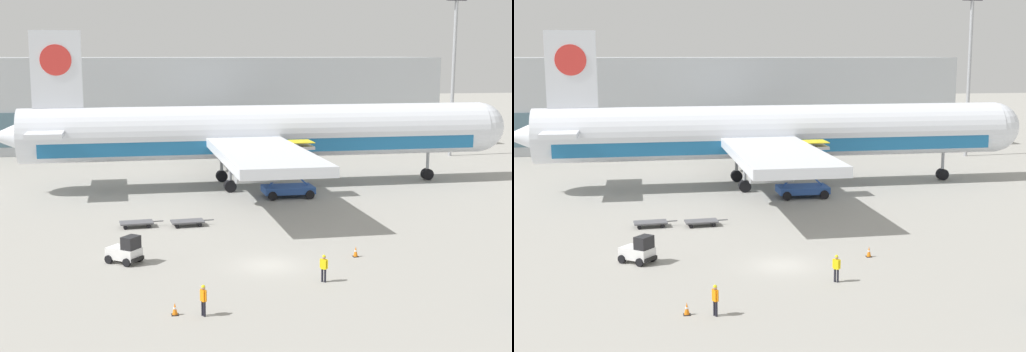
{
  "view_description": "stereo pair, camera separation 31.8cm",
  "coord_description": "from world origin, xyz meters",
  "views": [
    {
      "loc": [
        -9.3,
        -47.14,
        14.67
      ],
      "look_at": [
        1.59,
        13.59,
        4.0
      ],
      "focal_mm": 50.0,
      "sensor_mm": 36.0,
      "label": 1
    },
    {
      "loc": [
        -8.99,
        -47.19,
        14.67
      ],
      "look_at": [
        1.59,
        13.59,
        4.0
      ],
      "focal_mm": 50.0,
      "sensor_mm": 36.0,
      "label": 2
    }
  ],
  "objects": [
    {
      "name": "scissor_lift_loader",
      "position": [
        6.69,
        23.35,
        2.17
      ],
      "size": [
        5.24,
        3.42,
        5.77
      ],
      "rotation": [
        0.0,
        0.0,
        0.01
      ],
      "color": "#284C99",
      "rests_on": "ground_plane"
    },
    {
      "name": "ground_crew_near",
      "position": [
        -5.46,
        -8.9,
        1.1
      ],
      "size": [
        0.37,
        0.51,
        1.84
      ],
      "rotation": [
        0.0,
        0.0,
        2.08
      ],
      "color": "black",
      "rests_on": "ground_plane"
    },
    {
      "name": "airplane_main",
      "position": [
        4.5,
        30.2,
        5.84
      ],
      "size": [
        58.06,
        48.09,
        17.0
      ],
      "rotation": [
        0.0,
        0.0,
        0.01
      ],
      "color": "silver",
      "rests_on": "ground_plane"
    },
    {
      "name": "ground_crew_far",
      "position": [
        2.86,
        -4.22,
        1.09
      ],
      "size": [
        0.47,
        0.4,
        1.83
      ],
      "rotation": [
        0.0,
        0.0,
        5.61
      ],
      "color": "black",
      "rests_on": "ground_plane"
    },
    {
      "name": "terminal_building",
      "position": [
        -6.05,
        67.27,
        6.99
      ],
      "size": [
        90.0,
        18.2,
        14.0
      ],
      "color": "#B2B7BC",
      "rests_on": "ground_plane"
    },
    {
      "name": "baggage_tug_mid",
      "position": [
        -9.78,
        2.39,
        0.88
      ],
      "size": [
        2.79,
        2.67,
        2.0
      ],
      "rotation": [
        0.0,
        0.0,
        -0.68
      ],
      "color": "silver",
      "rests_on": "ground_plane"
    },
    {
      "name": "baggage_dolly_lead",
      "position": [
        -8.89,
        12.88,
        0.39
      ],
      "size": [
        3.75,
        1.72,
        0.48
      ],
      "rotation": [
        0.0,
        0.0,
        0.08
      ],
      "color": "#56565B",
      "rests_on": "ground_plane"
    },
    {
      "name": "light_mast",
      "position": [
        36.33,
        48.39,
        13.28
      ],
      "size": [
        2.8,
        0.5,
        22.89
      ],
      "color": "#9EA0A5",
      "rests_on": "ground_plane"
    },
    {
      "name": "baggage_dolly_second",
      "position": [
        -4.57,
        12.53,
        0.39
      ],
      "size": [
        3.75,
        1.72,
        0.48
      ],
      "rotation": [
        0.0,
        0.0,
        0.08
      ],
      "color": "#56565B",
      "rests_on": "ground_plane"
    },
    {
      "name": "traffic_cone_far",
      "position": [
        6.72,
        1.0,
        0.38
      ],
      "size": [
        0.4,
        0.4,
        0.78
      ],
      "color": "black",
      "rests_on": "ground_plane"
    },
    {
      "name": "ground_plane",
      "position": [
        0.0,
        0.0,
        0.0
      ],
      "size": [
        400.0,
        400.0,
        0.0
      ],
      "primitive_type": "plane",
      "color": "#9E9B93"
    },
    {
      "name": "traffic_cone_near",
      "position": [
        -7.04,
        -8.46,
        0.36
      ],
      "size": [
        0.4,
        0.4,
        0.73
      ],
      "color": "black",
      "rests_on": "ground_plane"
    }
  ]
}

